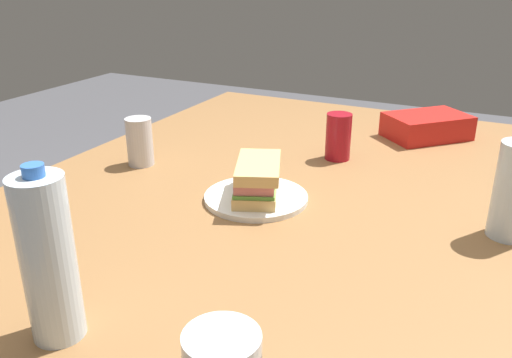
{
  "coord_description": "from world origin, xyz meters",
  "views": [
    {
      "loc": [
        1.01,
        0.44,
        1.26
      ],
      "look_at": [
        0.06,
        -0.03,
        0.82
      ],
      "focal_mm": 37.47,
      "sensor_mm": 36.0,
      "label": 1
    }
  ],
  "objects_px": {
    "paper_plate": "(256,198)",
    "soda_can_silver": "(140,142)",
    "dining_table": "(280,225)",
    "water_bottle_tall": "(48,259)",
    "chip_bag": "(427,126)",
    "sandwich": "(257,178)",
    "soda_can_red": "(338,137)"
  },
  "relations": [
    {
      "from": "water_bottle_tall",
      "to": "sandwich",
      "type": "bearing_deg",
      "value": 174.55
    },
    {
      "from": "paper_plate",
      "to": "sandwich",
      "type": "height_order",
      "value": "sandwich"
    },
    {
      "from": "soda_can_red",
      "to": "chip_bag",
      "type": "height_order",
      "value": "soda_can_red"
    },
    {
      "from": "paper_plate",
      "to": "soda_can_silver",
      "type": "height_order",
      "value": "soda_can_silver"
    },
    {
      "from": "dining_table",
      "to": "chip_bag",
      "type": "xyz_separation_m",
      "value": [
        -0.57,
        0.22,
        0.11
      ]
    },
    {
      "from": "chip_bag",
      "to": "soda_can_silver",
      "type": "distance_m",
      "value": 0.83
    },
    {
      "from": "dining_table",
      "to": "chip_bag",
      "type": "distance_m",
      "value": 0.62
    },
    {
      "from": "dining_table",
      "to": "soda_can_red",
      "type": "xyz_separation_m",
      "value": [
        -0.28,
        0.04,
        0.14
      ]
    },
    {
      "from": "soda_can_red",
      "to": "paper_plate",
      "type": "bearing_deg",
      "value": -12.76
    },
    {
      "from": "soda_can_red",
      "to": "soda_can_silver",
      "type": "height_order",
      "value": "same"
    },
    {
      "from": "soda_can_silver",
      "to": "water_bottle_tall",
      "type": "bearing_deg",
      "value": 27.97
    },
    {
      "from": "dining_table",
      "to": "paper_plate",
      "type": "height_order",
      "value": "paper_plate"
    },
    {
      "from": "sandwich",
      "to": "water_bottle_tall",
      "type": "distance_m",
      "value": 0.53
    },
    {
      "from": "dining_table",
      "to": "water_bottle_tall",
      "type": "height_order",
      "value": "water_bottle_tall"
    },
    {
      "from": "soda_can_silver",
      "to": "chip_bag",
      "type": "bearing_deg",
      "value": 131.94
    },
    {
      "from": "paper_plate",
      "to": "chip_bag",
      "type": "bearing_deg",
      "value": 157.87
    },
    {
      "from": "dining_table",
      "to": "soda_can_silver",
      "type": "relative_size",
      "value": 13.56
    },
    {
      "from": "paper_plate",
      "to": "soda_can_silver",
      "type": "xyz_separation_m",
      "value": [
        -0.07,
        -0.36,
        0.06
      ]
    },
    {
      "from": "soda_can_red",
      "to": "water_bottle_tall",
      "type": "height_order",
      "value": "water_bottle_tall"
    },
    {
      "from": "water_bottle_tall",
      "to": "soda_can_silver",
      "type": "distance_m",
      "value": 0.68
    },
    {
      "from": "sandwich",
      "to": "dining_table",
      "type": "bearing_deg",
      "value": 153.6
    },
    {
      "from": "paper_plate",
      "to": "water_bottle_tall",
      "type": "relative_size",
      "value": 0.89
    },
    {
      "from": "chip_bag",
      "to": "water_bottle_tall",
      "type": "xyz_separation_m",
      "value": [
        1.15,
        -0.3,
        0.09
      ]
    },
    {
      "from": "sandwich",
      "to": "soda_can_red",
      "type": "height_order",
      "value": "soda_can_red"
    },
    {
      "from": "dining_table",
      "to": "soda_can_red",
      "type": "bearing_deg",
      "value": 171.27
    },
    {
      "from": "paper_plate",
      "to": "soda_can_silver",
      "type": "distance_m",
      "value": 0.37
    },
    {
      "from": "chip_bag",
      "to": "water_bottle_tall",
      "type": "bearing_deg",
      "value": -150.63
    },
    {
      "from": "dining_table",
      "to": "sandwich",
      "type": "relative_size",
      "value": 8.26
    },
    {
      "from": "chip_bag",
      "to": "water_bottle_tall",
      "type": "height_order",
      "value": "water_bottle_tall"
    },
    {
      "from": "water_bottle_tall",
      "to": "soda_can_silver",
      "type": "bearing_deg",
      "value": -152.03
    },
    {
      "from": "paper_plate",
      "to": "soda_can_red",
      "type": "bearing_deg",
      "value": 167.24
    },
    {
      "from": "chip_bag",
      "to": "soda_can_silver",
      "type": "relative_size",
      "value": 1.89
    }
  ]
}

